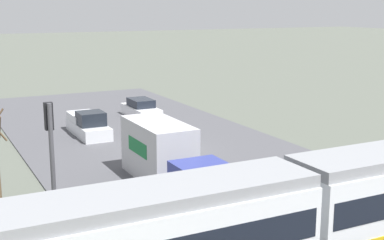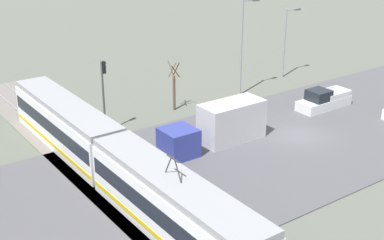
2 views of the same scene
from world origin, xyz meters
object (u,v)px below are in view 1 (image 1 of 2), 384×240
Objects in this scene: light_rail_tram at (299,212)px; sedan_car_0 at (141,109)px; box_truck at (168,158)px; traffic_light_pole at (52,162)px; pickup_truck at (89,126)px.

light_rail_tram reaches higher than sedan_car_0.
light_rail_tram is 5.97× the size of sedan_car_0.
traffic_light_pole reaches higher than box_truck.
traffic_light_pole is (7.90, -3.56, 1.96)m from light_rail_tram.
light_rail_tram is at bearing 95.41° from box_truck.
sedan_car_0 is (-5.04, -16.42, -0.77)m from box_truck.
pickup_truck is at bearing -109.61° from traffic_light_pole.
light_rail_tram reaches higher than box_truck.
pickup_truck is 19.33m from traffic_light_pole.
traffic_light_pole is at bearing 61.61° from sedan_car_0.
box_truck is 9.42m from traffic_light_pole.
box_truck reaches higher than sedan_car_0.
box_truck is 1.82× the size of sedan_car_0.
box_truck is at bearing -140.02° from traffic_light_pole.
pickup_truck is (0.60, -12.12, -0.71)m from box_truck.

